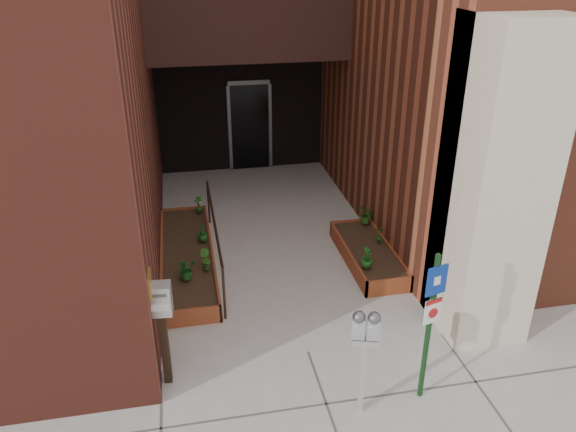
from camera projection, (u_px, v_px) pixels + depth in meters
ground at (308, 352)px, 7.80m from camera, size 80.00×80.00×0.00m
planter_left at (187, 258)px, 9.85m from camera, size 0.90×3.60×0.30m
planter_right at (368, 255)px, 9.96m from camera, size 0.80×2.20×0.30m
handrail at (214, 226)px, 9.62m from camera, size 0.04×3.34×0.90m
parking_meter at (365, 336)px, 6.34m from camera, size 0.34×0.20×1.45m
sign_post at (431, 314)px, 6.49m from camera, size 0.27×0.10×2.04m
payment_dropbox at (161, 313)px, 6.82m from camera, size 0.31×0.25×1.48m
shrub_left_a at (186, 269)px, 8.89m from camera, size 0.40×0.40×0.34m
shrub_left_b at (205, 259)px, 9.16m from camera, size 0.26×0.26×0.34m
shrub_left_c at (202, 232)px, 10.02m from camera, size 0.26×0.26×0.33m
shrub_left_d at (199, 204)px, 11.07m from camera, size 0.26×0.26×0.35m
shrub_right_a at (367, 257)px, 9.19m from camera, size 0.28×0.28×0.36m
shrub_right_b at (380, 234)px, 9.98m from camera, size 0.22×0.22×0.31m
shrub_right_c at (366, 214)px, 10.64m from camera, size 0.35×0.35×0.36m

